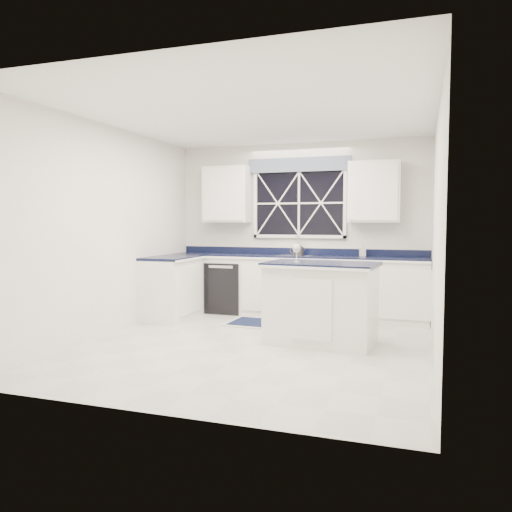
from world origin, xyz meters
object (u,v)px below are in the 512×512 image
(dishwasher, at_px, (229,287))
(faucet, at_px, (298,245))
(wine_glass, at_px, (297,249))
(kettle, at_px, (298,250))
(soap_bottle, at_px, (363,250))
(island, at_px, (321,303))

(dishwasher, height_order, faucet, faucet)
(wine_glass, bearing_deg, dishwasher, 133.55)
(dishwasher, height_order, wine_glass, wine_glass)
(kettle, height_order, soap_bottle, kettle)
(wine_glass, xyz_separation_m, soap_bottle, (0.59, 1.78, -0.10))
(faucet, relative_size, wine_glass, 1.32)
(kettle, bearing_deg, dishwasher, 163.60)
(soap_bottle, bearing_deg, faucet, 179.45)
(island, distance_m, kettle, 1.86)
(island, relative_size, wine_glass, 6.01)
(island, bearing_deg, faucet, 117.21)
(faucet, xyz_separation_m, soap_bottle, (1.01, -0.01, -0.07))
(kettle, xyz_separation_m, soap_bottle, (0.96, 0.14, 0.01))
(kettle, bearing_deg, wine_glass, -95.79)
(soap_bottle, bearing_deg, dishwasher, -174.99)
(dishwasher, relative_size, wine_glass, 3.59)
(kettle, relative_size, wine_glass, 1.10)
(island, bearing_deg, soap_bottle, 86.21)
(faucet, bearing_deg, island, -67.98)
(dishwasher, distance_m, wine_glass, 2.32)
(kettle, xyz_separation_m, wine_glass, (0.37, -1.64, 0.11))
(dishwasher, bearing_deg, island, -41.23)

